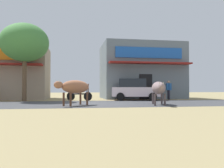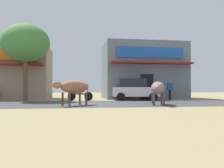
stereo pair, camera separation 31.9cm
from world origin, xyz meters
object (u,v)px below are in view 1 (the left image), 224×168
object	(u,v)px
parked_motorcycle	(80,94)
parked_hatchback_car	(135,89)
roadside_tree	(25,43)
cow_far_dark	(159,88)
cow_near_brown	(75,87)
pedestrian_by_shop	(169,89)

from	to	relation	value
parked_motorcycle	parked_hatchback_car	bearing A→B (deg)	-1.94
roadside_tree	cow_far_dark	xyz separation A→B (m)	(8.01, -5.03, -3.21)
cow_near_brown	pedestrian_by_shop	world-z (taller)	pedestrian_by_shop
cow_far_dark	pedestrian_by_shop	distance (m)	6.29
pedestrian_by_shop	cow_near_brown	bearing A→B (deg)	-144.81
roadside_tree	parked_hatchback_car	size ratio (longest dim) A/B	1.42
cow_near_brown	pedestrian_by_shop	size ratio (longest dim) A/B	1.44
parked_motorcycle	cow_far_dark	size ratio (longest dim) A/B	0.69
roadside_tree	parked_motorcycle	distance (m)	5.33
parked_hatchback_car	parked_motorcycle	distance (m)	4.22
roadside_tree	cow_near_brown	world-z (taller)	roadside_tree
roadside_tree	cow_far_dark	world-z (taller)	roadside_tree
cow_far_dark	pedestrian_by_shop	bearing A→B (deg)	62.01
cow_near_brown	roadside_tree	bearing A→B (deg)	126.04
parked_hatchback_car	parked_motorcycle	world-z (taller)	parked_hatchback_car
roadside_tree	parked_hatchback_car	xyz separation A→B (m)	(8.07, 0.17, -3.29)
parked_motorcycle	cow_near_brown	distance (m)	5.12
parked_hatchback_car	pedestrian_by_shop	size ratio (longest dim) A/B	2.53
roadside_tree	pedestrian_by_shop	bearing A→B (deg)	2.71
parked_hatchback_car	cow_far_dark	bearing A→B (deg)	-90.59
cow_near_brown	pedestrian_by_shop	distance (m)	9.17
parked_hatchback_car	cow_far_dark	size ratio (longest dim) A/B	1.45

